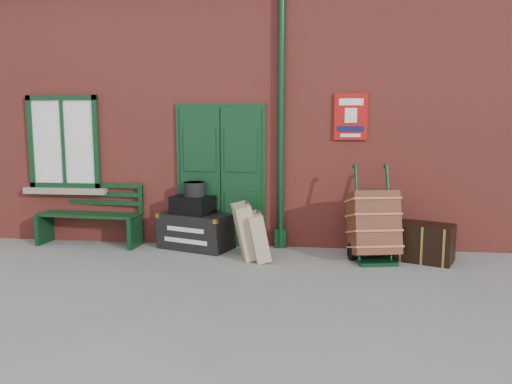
# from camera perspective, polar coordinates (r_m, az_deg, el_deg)

# --- Properties ---
(ground) EXTENTS (80.00, 80.00, 0.00)m
(ground) POSITION_cam_1_polar(r_m,az_deg,el_deg) (6.66, -3.77, -9.21)
(ground) COLOR gray
(ground) RESTS_ON ground
(station_building) EXTENTS (10.30, 4.30, 4.36)m
(station_building) POSITION_cam_1_polar(r_m,az_deg,el_deg) (9.82, -0.09, 9.11)
(station_building) COLOR #A53E35
(station_building) RESTS_ON ground
(bench) EXTENTS (1.68, 0.62, 1.02)m
(bench) POSITION_cam_1_polar(r_m,az_deg,el_deg) (8.53, -18.30, -2.25)
(bench) COLOR black
(bench) RESTS_ON ground
(houdini_trunk) EXTENTS (1.24, 0.94, 0.55)m
(houdini_trunk) POSITION_cam_1_polar(r_m,az_deg,el_deg) (7.91, -6.83, -4.43)
(houdini_trunk) COLOR black
(houdini_trunk) RESTS_ON ground
(strongbox) EXTENTS (0.72, 0.62, 0.28)m
(strongbox) POSITION_cam_1_polar(r_m,az_deg,el_deg) (7.85, -7.23, -1.46)
(strongbox) COLOR black
(strongbox) RESTS_ON houdini_trunk
(hatbox) EXTENTS (0.42, 0.42, 0.22)m
(hatbox) POSITION_cam_1_polar(r_m,az_deg,el_deg) (7.80, -7.05, 0.33)
(hatbox) COLOR black
(hatbox) RESTS_ON strongbox
(suitcase_back) EXTENTS (0.52, 0.64, 0.81)m
(suitcase_back) POSITION_cam_1_polar(r_m,az_deg,el_deg) (7.26, -1.18, -4.46)
(suitcase_back) COLOR tan
(suitcase_back) RESTS_ON ground
(suitcase_front) EXTENTS (0.46, 0.58, 0.69)m
(suitcase_front) POSITION_cam_1_polar(r_m,az_deg,el_deg) (7.16, 0.14, -5.11)
(suitcase_front) COLOR tan
(suitcase_front) RESTS_ON ground
(porter_trolley) EXTENTS (0.77, 0.81, 1.34)m
(porter_trolley) POSITION_cam_1_polar(r_m,az_deg,el_deg) (7.31, 13.27, -3.67)
(porter_trolley) COLOR #0D341A
(porter_trolley) RESTS_ON ground
(dark_trunk) EXTENTS (0.88, 0.74, 0.54)m
(dark_trunk) POSITION_cam_1_polar(r_m,az_deg,el_deg) (7.53, 18.80, -5.49)
(dark_trunk) COLOR black
(dark_trunk) RESTS_ON ground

